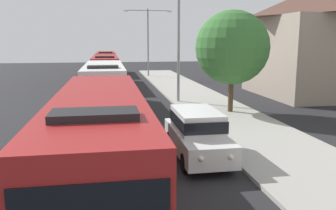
{
  "coord_description": "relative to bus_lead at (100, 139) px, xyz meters",
  "views": [
    {
      "loc": [
        -1.0,
        1.72,
        4.59
      ],
      "look_at": [
        1.87,
        18.53,
        1.46
      ],
      "focal_mm": 37.34,
      "sensor_mm": 36.0,
      "label": 1
    }
  ],
  "objects": [
    {
      "name": "bus_middle",
      "position": [
        0.0,
        26.4,
        0.0
      ],
      "size": [
        2.58,
        11.86,
        3.21
      ],
      "color": "maroon",
      "rests_on": "ground_plane"
    },
    {
      "name": "house_distant_gabled",
      "position": [
        16.34,
        16.95,
        2.67
      ],
      "size": [
        6.73,
        10.42,
        8.56
      ],
      "color": "gray",
      "rests_on": "ground_plane"
    },
    {
      "name": "bus_fourth_in_line",
      "position": [
        -0.0,
        39.45,
        -0.0
      ],
      "size": [
        2.58,
        10.7,
        3.21
      ],
      "color": "maroon",
      "rests_on": "ground_plane"
    },
    {
      "name": "streetlamp_far",
      "position": [
        5.4,
        34.72,
        3.62
      ],
      "size": [
        6.05,
        0.28,
        8.42
      ],
      "color": "gray",
      "rests_on": "sidewalk"
    },
    {
      "name": "bus_lead",
      "position": [
        0.0,
        0.0,
        0.0
      ],
      "size": [
        2.58,
        11.15,
        3.21
      ],
      "color": "maroon",
      "rests_on": "ground_plane"
    },
    {
      "name": "bus_second_in_line",
      "position": [
        -0.0,
        13.2,
        -0.0
      ],
      "size": [
        2.58,
        10.46,
        3.21
      ],
      "color": "silver",
      "rests_on": "ground_plane"
    },
    {
      "name": "streetlamp_mid",
      "position": [
        5.4,
        14.97,
        3.35
      ],
      "size": [
        5.63,
        0.28,
        7.98
      ],
      "color": "gray",
      "rests_on": "sidewalk"
    },
    {
      "name": "white_suv",
      "position": [
        3.7,
        2.72,
        -0.66
      ],
      "size": [
        1.86,
        4.96,
        1.9
      ],
      "color": "white",
      "rests_on": "ground_plane"
    },
    {
      "name": "roadside_tree",
      "position": [
        7.92,
        10.63,
        2.49
      ],
      "size": [
        4.6,
        4.6,
        6.34
      ],
      "color": "#4C3823",
      "rests_on": "sidewalk"
    }
  ]
}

